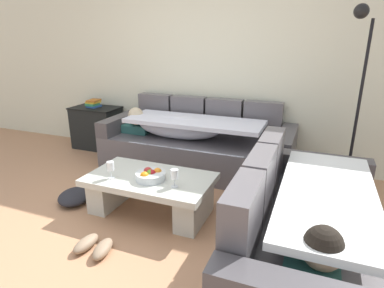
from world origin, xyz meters
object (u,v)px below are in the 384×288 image
(couch_near_window, at_px, (307,234))
(crumpled_garment, at_px, (74,197))
(fruit_bowl, at_px, (151,175))
(book_stack_on_cabinet, at_px, (93,103))
(couch_along_wall, at_px, (194,144))
(wine_glass_near_left, at_px, (111,167))
(coffee_table, at_px, (150,190))
(side_cabinet, at_px, (97,128))
(wine_glass_near_right, at_px, (174,175))
(floor_lamp, at_px, (356,92))
(pair_of_shoes, at_px, (94,246))

(couch_near_window, bearing_deg, crumpled_garment, 83.80)
(fruit_bowl, xyz_separation_m, book_stack_on_cabinet, (-1.78, 1.49, 0.28))
(couch_along_wall, xyz_separation_m, wine_glass_near_left, (-0.30, -1.37, 0.17))
(coffee_table, xyz_separation_m, side_cabinet, (-1.72, 1.43, 0.08))
(wine_glass_near_right, bearing_deg, couch_along_wall, 104.19)
(fruit_bowl, height_order, wine_glass_near_right, wine_glass_near_right)
(wine_glass_near_left, height_order, crumpled_garment, wine_glass_near_left)
(coffee_table, distance_m, wine_glass_near_left, 0.44)
(floor_lamp, height_order, pair_of_shoes, floor_lamp)
(floor_lamp, bearing_deg, book_stack_on_cabinet, 176.50)
(couch_near_window, distance_m, fruit_bowl, 1.45)
(pair_of_shoes, bearing_deg, couch_along_wall, 86.78)
(couch_along_wall, distance_m, floor_lamp, 1.95)
(wine_glass_near_left, bearing_deg, book_stack_on_cabinet, 131.68)
(wine_glass_near_right, bearing_deg, coffee_table, 160.25)
(crumpled_garment, bearing_deg, wine_glass_near_right, 0.40)
(side_cabinet, bearing_deg, coffee_table, -39.81)
(coffee_table, relative_size, side_cabinet, 1.67)
(couch_near_window, distance_m, coffee_table, 1.50)
(pair_of_shoes, height_order, crumpled_garment, crumpled_garment)
(couch_near_window, distance_m, crumpled_garment, 2.33)
(couch_along_wall, distance_m, couch_near_window, 2.16)
(couch_along_wall, bearing_deg, floor_lamp, 0.43)
(side_cabinet, relative_size, pair_of_shoes, 2.26)
(book_stack_on_cabinet, xyz_separation_m, crumpled_garment, (0.90, -1.55, -0.64))
(fruit_bowl, bearing_deg, couch_along_wall, 92.74)
(floor_lamp, bearing_deg, couch_near_window, -100.96)
(wine_glass_near_left, distance_m, pair_of_shoes, 0.74)
(side_cabinet, relative_size, floor_lamp, 0.37)
(book_stack_on_cabinet, relative_size, pair_of_shoes, 0.68)
(coffee_table, xyz_separation_m, crumpled_garment, (-0.85, -0.12, -0.18))
(book_stack_on_cabinet, bearing_deg, wine_glass_near_left, -48.32)
(couch_near_window, bearing_deg, pair_of_shoes, 102.42)
(coffee_table, bearing_deg, floor_lamp, 34.67)
(wine_glass_near_right, distance_m, book_stack_on_cabinet, 2.58)
(book_stack_on_cabinet, bearing_deg, coffee_table, -39.40)
(book_stack_on_cabinet, bearing_deg, pair_of_shoes, -53.08)
(wine_glass_near_right, xyz_separation_m, floor_lamp, (1.45, 1.33, 0.62))
(couch_along_wall, relative_size, fruit_bowl, 8.58)
(fruit_bowl, bearing_deg, couch_near_window, -12.58)
(wine_glass_near_left, xyz_separation_m, pair_of_shoes, (0.19, -0.55, -0.45))
(book_stack_on_cabinet, bearing_deg, crumpled_garment, -59.97)
(side_cabinet, bearing_deg, couch_along_wall, -7.57)
(wine_glass_near_right, distance_m, side_cabinet, 2.56)
(wine_glass_near_left, height_order, side_cabinet, side_cabinet)
(couch_along_wall, distance_m, pair_of_shoes, 1.95)
(fruit_bowl, xyz_separation_m, crumpled_garment, (-0.89, -0.07, -0.36))
(book_stack_on_cabinet, relative_size, crumpled_garment, 0.54)
(wine_glass_near_right, bearing_deg, pair_of_shoes, -126.07)
(wine_glass_near_left, relative_size, crumpled_garment, 0.42)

